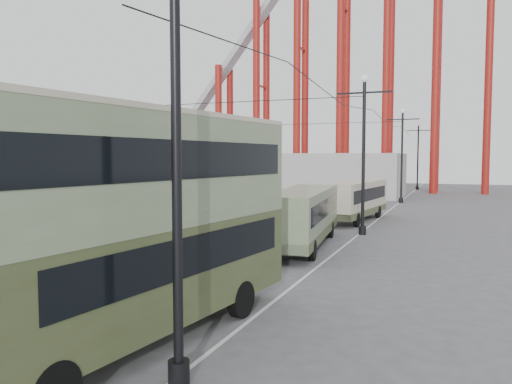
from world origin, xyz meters
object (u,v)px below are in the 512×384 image
at_px(single_decker_cream, 355,199).
at_px(pedestrian, 265,230).
at_px(double_decker_bus, 135,214).
at_px(single_decker_green, 303,214).

xyz_separation_m(single_decker_cream, pedestrian, (-2.23, -12.21, -0.72)).
relative_size(double_decker_bus, pedestrian, 6.18).
xyz_separation_m(double_decker_bus, pedestrian, (-1.76, 13.42, -2.31)).
distance_m(double_decker_bus, single_decker_cream, 25.68).
distance_m(single_decker_green, single_decker_cream, 11.19).
bearing_deg(double_decker_bus, single_decker_green, 97.64).
xyz_separation_m(single_decker_green, pedestrian, (-1.68, -1.03, -0.76)).
bearing_deg(pedestrian, single_decker_cream, -132.54).
xyz_separation_m(double_decker_bus, single_decker_cream, (0.47, 25.63, -1.59)).
relative_size(single_decker_green, single_decker_cream, 1.12).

